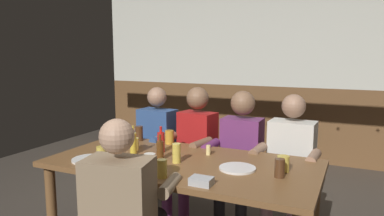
% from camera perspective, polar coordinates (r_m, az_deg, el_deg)
% --- Properties ---
extents(back_wall_upper, '(5.55, 0.12, 1.62)m').
position_cam_1_polar(back_wall_upper, '(5.43, 12.58, 11.96)').
color(back_wall_upper, beige).
extents(back_wall_wainscot, '(5.55, 0.12, 1.07)m').
position_cam_1_polar(back_wall_wainscot, '(5.51, 12.12, -2.13)').
color(back_wall_wainscot, brown).
rests_on(back_wall_wainscot, ground_plane).
extents(dining_table, '(2.02, 0.99, 0.74)m').
position_cam_1_polar(dining_table, '(2.79, -1.57, -10.07)').
color(dining_table, brown).
rests_on(dining_table, ground_plane).
extents(person_0, '(0.53, 0.54, 1.21)m').
position_cam_1_polar(person_0, '(3.72, -6.10, -5.16)').
color(person_0, '#2D4C84').
rests_on(person_0, ground_plane).
extents(person_1, '(0.53, 0.57, 1.23)m').
position_cam_1_polar(person_1, '(3.51, 0.13, -5.81)').
color(person_1, '#AD1919').
rests_on(person_1, ground_plane).
extents(person_2, '(0.50, 0.52, 1.21)m').
position_cam_1_polar(person_2, '(3.36, 7.56, -6.53)').
color(person_2, '#6B2D66').
rests_on(person_2, ground_plane).
extents(person_3, '(0.54, 0.54, 1.20)m').
position_cam_1_polar(person_3, '(3.25, 15.20, -7.48)').
color(person_3, silver).
rests_on(person_3, ground_plane).
extents(person_4, '(0.56, 0.60, 1.20)m').
position_cam_1_polar(person_4, '(2.22, -10.55, -15.17)').
color(person_4, '#997F60').
rests_on(person_4, ground_plane).
extents(table_candle, '(0.04, 0.04, 0.08)m').
position_cam_1_polar(table_candle, '(2.91, 2.59, -6.67)').
color(table_candle, '#F9E08C').
rests_on(table_candle, dining_table).
extents(condiment_caddy, '(0.14, 0.10, 0.05)m').
position_cam_1_polar(condiment_caddy, '(2.28, 1.51, -11.49)').
color(condiment_caddy, '#B2B7BC').
rests_on(condiment_caddy, dining_table).
extents(plate_0, '(0.28, 0.28, 0.01)m').
position_cam_1_polar(plate_0, '(2.88, -15.81, -7.83)').
color(plate_0, white).
rests_on(plate_0, dining_table).
extents(plate_1, '(0.26, 0.26, 0.01)m').
position_cam_1_polar(plate_1, '(2.59, 7.20, -9.44)').
color(plate_1, white).
rests_on(plate_1, dining_table).
extents(bottle_0, '(0.05, 0.05, 0.23)m').
position_cam_1_polar(bottle_0, '(2.96, -9.29, -5.48)').
color(bottle_0, gold).
rests_on(bottle_0, dining_table).
extents(bottle_1, '(0.06, 0.06, 0.22)m').
position_cam_1_polar(bottle_1, '(2.99, -4.93, -5.36)').
color(bottle_1, red).
rests_on(bottle_1, dining_table).
extents(bottle_2, '(0.05, 0.05, 0.20)m').
position_cam_1_polar(bottle_2, '(2.79, -5.07, -6.61)').
color(bottle_2, '#593314').
rests_on(bottle_2, dining_table).
extents(pint_glass_0, '(0.07, 0.07, 0.12)m').
position_cam_1_polar(pint_glass_0, '(2.40, -4.75, -9.53)').
color(pint_glass_0, '#E5C64C').
rests_on(pint_glass_0, dining_table).
extents(pint_glass_1, '(0.07, 0.07, 0.10)m').
position_cam_1_polar(pint_glass_1, '(3.10, -9.07, -5.63)').
color(pint_glass_1, '#E5C64C').
rests_on(pint_glass_1, dining_table).
extents(pint_glass_2, '(0.08, 0.08, 0.11)m').
position_cam_1_polar(pint_glass_2, '(2.59, 14.22, -8.54)').
color(pint_glass_2, '#E5C64C').
rests_on(pint_glass_2, dining_table).
extents(pint_glass_3, '(0.07, 0.07, 0.15)m').
position_cam_1_polar(pint_glass_3, '(2.69, -14.10, -7.46)').
color(pint_glass_3, '#E5C64C').
rests_on(pint_glass_3, dining_table).
extents(pint_glass_4, '(0.06, 0.06, 0.15)m').
position_cam_1_polar(pint_glass_4, '(2.70, -2.48, -7.15)').
color(pint_glass_4, '#E5C64C').
rests_on(pint_glass_4, dining_table).
extents(pint_glass_5, '(0.07, 0.07, 0.13)m').
position_cam_1_polar(pint_glass_5, '(2.46, 13.70, -9.23)').
color(pint_glass_5, '#4C2D19').
rests_on(pint_glass_5, dining_table).
extents(pint_glass_6, '(0.08, 0.08, 0.12)m').
position_cam_1_polar(pint_glass_6, '(3.26, -3.59, -4.61)').
color(pint_glass_6, gold).
rests_on(pint_glass_6, dining_table).
extents(pint_glass_7, '(0.08, 0.08, 0.11)m').
position_cam_1_polar(pint_glass_7, '(2.59, -6.71, -8.36)').
color(pint_glass_7, white).
rests_on(pint_glass_7, dining_table).
extents(pint_glass_8, '(0.07, 0.07, 0.14)m').
position_cam_1_polar(pint_glass_8, '(3.41, -8.36, -3.99)').
color(pint_glass_8, '#4C2D19').
rests_on(pint_glass_8, dining_table).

